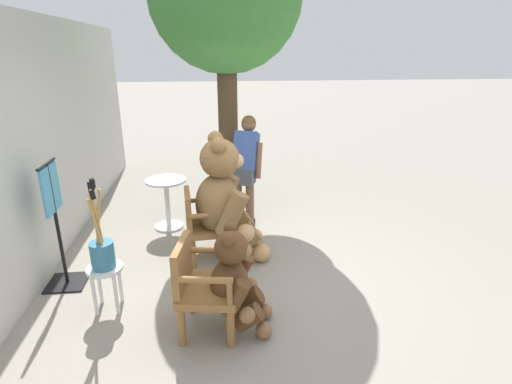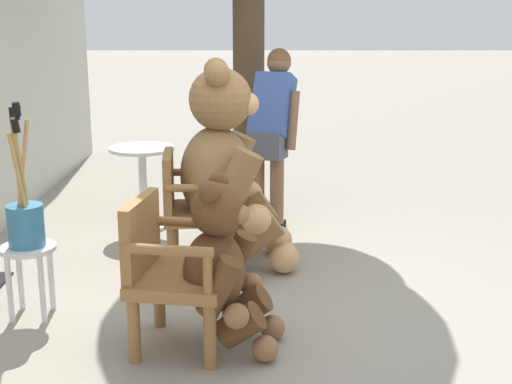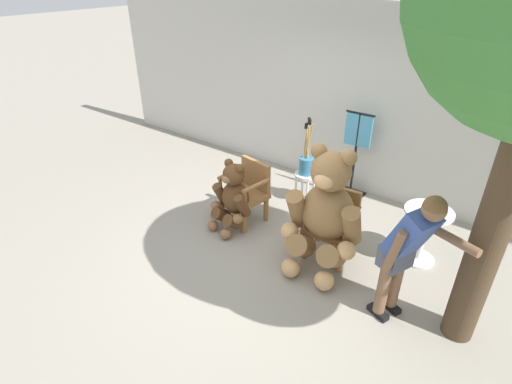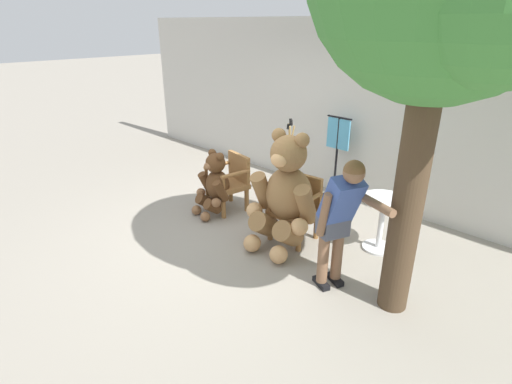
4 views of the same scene
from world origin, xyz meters
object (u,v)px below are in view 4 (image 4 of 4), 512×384
(teddy_bear_small, at_px, (215,184))
(white_stool, at_px, (289,178))
(person_visitor, at_px, (340,214))
(brush_bucket, at_px, (289,161))
(wooden_chair_left, at_px, (230,181))
(round_side_table, at_px, (382,218))
(teddy_bear_large, at_px, (285,192))
(clothing_display_stand, at_px, (336,156))
(wooden_chair_right, at_px, (297,206))

(teddy_bear_small, relative_size, white_stool, 2.16)
(person_visitor, distance_m, brush_bucket, 2.49)
(teddy_bear_small, relative_size, person_visitor, 0.64)
(wooden_chair_left, xyz_separation_m, round_side_table, (2.28, 0.52, -0.01))
(teddy_bear_small, bearing_deg, teddy_bear_large, 1.31)
(teddy_bear_large, height_order, brush_bucket, teddy_bear_large)
(teddy_bear_large, relative_size, clothing_display_stand, 1.12)
(teddy_bear_large, distance_m, round_side_table, 1.26)
(wooden_chair_left, height_order, clothing_display_stand, clothing_display_stand)
(wooden_chair_left, relative_size, clothing_display_stand, 0.63)
(person_visitor, distance_m, white_stool, 2.54)
(wooden_chair_left, bearing_deg, teddy_bear_large, -11.14)
(wooden_chair_right, distance_m, teddy_bear_small, 1.37)
(teddy_bear_large, distance_m, person_visitor, 1.08)
(teddy_bear_small, bearing_deg, brush_bucket, 71.06)
(person_visitor, bearing_deg, round_side_table, 93.70)
(teddy_bear_small, height_order, person_visitor, person_visitor)
(person_visitor, bearing_deg, wooden_chair_right, 149.57)
(clothing_display_stand, bearing_deg, wooden_chair_left, -121.54)
(round_side_table, bearing_deg, teddy_bear_large, -140.48)
(white_stool, bearing_deg, person_visitor, -38.15)
(person_visitor, relative_size, brush_bucket, 1.75)
(wooden_chair_left, relative_size, teddy_bear_large, 0.56)
(teddy_bear_small, bearing_deg, clothing_display_stand, 62.37)
(person_visitor, bearing_deg, clothing_display_stand, 124.45)
(wooden_chair_right, bearing_deg, round_side_table, 28.31)
(person_visitor, height_order, clothing_display_stand, person_visitor)
(white_stool, xyz_separation_m, round_side_table, (1.88, -0.41, 0.09))
(teddy_bear_small, xyz_separation_m, person_visitor, (2.37, -0.31, 0.43))
(person_visitor, height_order, brush_bucket, person_visitor)
(teddy_bear_small, bearing_deg, person_visitor, -7.44)
(teddy_bear_large, distance_m, brush_bucket, 1.52)
(teddy_bear_small, relative_size, round_side_table, 1.38)
(brush_bucket, distance_m, clothing_display_stand, 0.76)
(teddy_bear_small, height_order, white_stool, teddy_bear_small)
(brush_bucket, relative_size, clothing_display_stand, 0.65)
(teddy_bear_large, bearing_deg, teddy_bear_small, -178.69)
(wooden_chair_left, xyz_separation_m, teddy_bear_small, (-0.02, -0.29, 0.03))
(wooden_chair_left, distance_m, white_stool, 1.02)
(teddy_bear_large, xyz_separation_m, clothing_display_stand, (-0.42, 1.75, -0.03))
(teddy_bear_small, distance_m, brush_bucket, 1.30)
(white_stool, bearing_deg, teddy_bear_large, -51.92)
(wooden_chair_right, height_order, brush_bucket, brush_bucket)
(wooden_chair_right, xyz_separation_m, teddy_bear_small, (-1.34, -0.29, 0.03))
(person_visitor, xyz_separation_m, clothing_display_stand, (-1.44, 2.09, -0.20))
(wooden_chair_left, bearing_deg, brush_bucket, 66.67)
(wooden_chair_right, relative_size, white_stool, 1.87)
(wooden_chair_right, xyz_separation_m, brush_bucket, (-0.92, 0.93, 0.19))
(teddy_bear_large, xyz_separation_m, brush_bucket, (-0.93, 1.19, -0.10))
(white_stool, relative_size, clothing_display_stand, 0.34)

